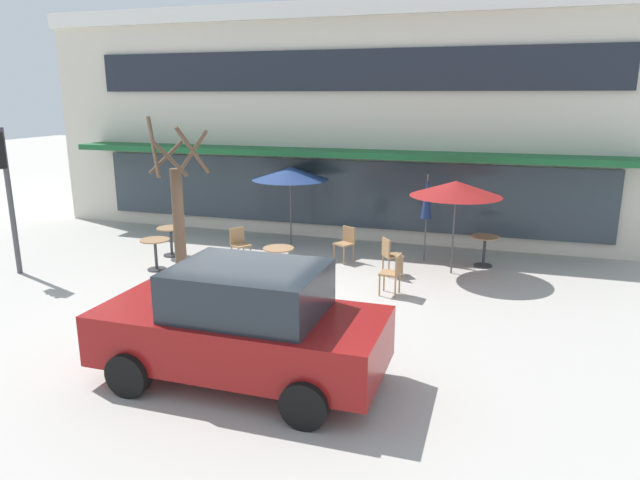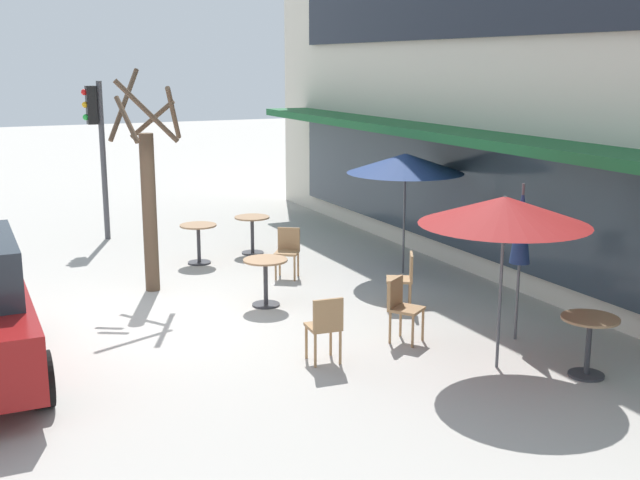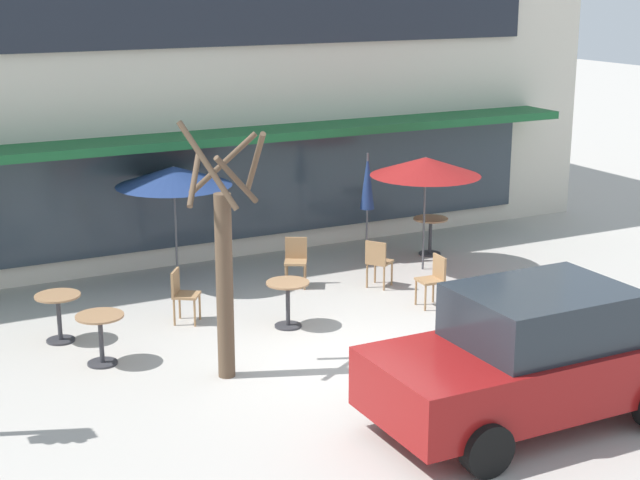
{
  "view_description": "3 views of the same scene",
  "coord_description": "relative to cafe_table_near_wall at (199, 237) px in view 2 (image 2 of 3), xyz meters",
  "views": [
    {
      "loc": [
        4.47,
        -9.68,
        4.1
      ],
      "look_at": [
        0.63,
        2.51,
        0.84
      ],
      "focal_mm": 32.0,
      "sensor_mm": 36.0,
      "label": 1
    },
    {
      "loc": [
        11.3,
        -2.54,
        3.79
      ],
      "look_at": [
        -0.55,
        2.99,
        0.88
      ],
      "focal_mm": 45.0,
      "sensor_mm": 36.0,
      "label": 2
    },
    {
      "loc": [
        -6.54,
        -11.67,
        5.51
      ],
      "look_at": [
        0.78,
        2.5,
        1.18
      ],
      "focal_mm": 55.0,
      "sensor_mm": 36.0,
      "label": 3
    }
  ],
  "objects": [
    {
      "name": "cafe_chair_2",
      "position": [
        4.16,
        2.07,
        0.01
      ],
      "size": [
        0.54,
        0.54,
        0.89
      ],
      "color": "#9E754C",
      "rests_on": "ground"
    },
    {
      "name": "street_tree",
      "position": [
        1.46,
        -1.25,
        1.14
      ],
      "size": [
        1.27,
        1.27,
        3.69
      ],
      "color": "brown",
      "rests_on": "ground"
    },
    {
      "name": "traffic_light_pole",
      "position": [
        -2.96,
        -1.29,
        1.78
      ],
      "size": [
        0.26,
        0.43,
        3.4
      ],
      "color": "#47474C",
      "rests_on": "ground"
    },
    {
      "name": "cafe_table_streetside",
      "position": [
        -0.33,
        1.21,
        0.0
      ],
      "size": [
        0.7,
        0.7,
        0.76
      ],
      "color": "#333338",
      "rests_on": "ground"
    },
    {
      "name": "cafe_table_near_wall",
      "position": [
        0.0,
        0.0,
        0.0
      ],
      "size": [
        0.7,
        0.7,
        0.76
      ],
      "color": "#333338",
      "rests_on": "ground"
    },
    {
      "name": "cafe_chair_0",
      "position": [
        5.43,
        1.28,
        0.01
      ],
      "size": [
        0.56,
        0.56,
        0.89
      ],
      "color": "#9E754C",
      "rests_on": "ground"
    },
    {
      "name": "ground_plane",
      "position": [
        3.24,
        -1.67,
        -0.52
      ],
      "size": [
        80.0,
        80.0,
        0.0
      ],
      "primitive_type": "plane",
      "color": "#ADA8A0"
    },
    {
      "name": "cafe_table_mid_patio",
      "position": [
        3.1,
        0.17,
        0.0
      ],
      "size": [
        0.7,
        0.7,
        0.76
      ],
      "color": "#333338",
      "rests_on": "ground"
    },
    {
      "name": "patio_umbrella_cream_folded",
      "position": [
        6.05,
        2.76,
        1.11
      ],
      "size": [
        0.28,
        0.28,
        2.2
      ],
      "color": "#4C4C51",
      "rests_on": "ground"
    },
    {
      "name": "cafe_chair_1",
      "position": [
        5.76,
        -0.04,
        0.01
      ],
      "size": [
        0.43,
        0.43,
        0.89
      ],
      "color": "#9E754C",
      "rests_on": "ground"
    },
    {
      "name": "cafe_table_by_tree",
      "position": [
        7.5,
        2.7,
        0.0
      ],
      "size": [
        0.7,
        0.7,
        0.76
      ],
      "color": "#333338",
      "rests_on": "ground"
    },
    {
      "name": "patio_umbrella_corner_open",
      "position": [
        6.8,
        1.87,
        1.51
      ],
      "size": [
        2.1,
        2.1,
        2.2
      ],
      "color": "#4C4C51",
      "rests_on": "ground"
    },
    {
      "name": "cafe_chair_3",
      "position": [
        1.65,
        1.16,
        0.01
      ],
      "size": [
        0.56,
        0.56,
        0.89
      ],
      "color": "#9E754C",
      "rests_on": "ground"
    },
    {
      "name": "patio_umbrella_green_folded",
      "position": [
        2.28,
        3.19,
        1.51
      ],
      "size": [
        2.1,
        2.1,
        2.2
      ],
      "color": "#4C4C51",
      "rests_on": "ground"
    }
  ]
}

